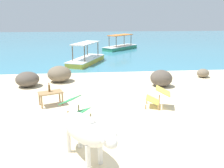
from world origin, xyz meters
TOP-DOWN VIEW (x-y plane):
  - sand_beach at (0.00, 0.00)m, footprint 18.00×14.00m
  - water_surface at (0.00, 22.00)m, footprint 60.00×36.00m
  - cow at (-1.34, -0.79)m, footprint 1.28×1.68m
  - low_bench_table at (-2.51, 2.43)m, footprint 0.87×0.69m
  - bottle at (-2.54, 2.47)m, footprint 0.07×0.07m
  - deck_chair_near at (-1.65, 1.21)m, footprint 0.93×0.86m
  - deck_chair_far at (0.97, 1.90)m, footprint 0.89×0.74m
  - shore_rock_large at (-3.81, 4.73)m, footprint 1.00×0.96m
  - shore_rock_medium at (4.26, 5.52)m, footprint 0.71×0.67m
  - shore_rock_small at (1.79, 4.23)m, footprint 1.21×1.16m
  - shore_rock_flat at (-2.56, 5.39)m, footprint 1.17×1.11m
  - boat_green at (1.56, 15.77)m, footprint 3.41×3.42m
  - boat_yellow at (-1.40, 9.73)m, footprint 2.51×3.83m

SIDE VIEW (x-z plane):
  - water_surface at x=0.00m, z-range -0.01..0.01m
  - sand_beach at x=0.00m, z-range 0.00..0.04m
  - shore_rock_medium at x=4.26m, z-range 0.04..0.45m
  - boat_green at x=1.56m, z-range -0.35..0.94m
  - boat_yellow at x=-1.40m, z-range -0.35..0.94m
  - shore_rock_large at x=-3.81m, z-range 0.04..0.67m
  - shore_rock_small at x=1.79m, z-range 0.04..0.74m
  - shore_rock_flat at x=-2.56m, z-range 0.04..0.76m
  - low_bench_table at x=-2.51m, z-range 0.19..0.65m
  - deck_chair_near at x=-1.65m, z-range 0.08..0.77m
  - deck_chair_far at x=0.97m, z-range 0.08..0.77m
  - bottle at x=-2.54m, z-range 0.47..0.77m
  - cow at x=-1.34m, z-range 0.20..1.21m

